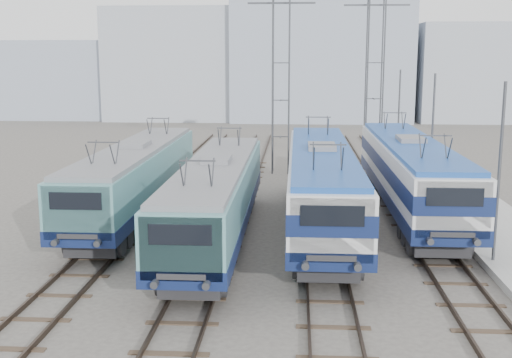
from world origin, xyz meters
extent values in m
plane|color=#514C47|center=(0.00, 0.00, 0.00)|extent=(160.00, 160.00, 0.00)
cube|color=#9E9E99|center=(10.20, 8.00, 0.15)|extent=(4.00, 70.00, 0.30)
cube|color=#101C47|center=(-6.75, 8.78, 1.35)|extent=(2.77, 17.51, 0.58)
cube|color=teal|center=(-6.75, 8.78, 2.51)|extent=(2.72, 17.51, 1.75)
cube|color=teal|center=(-6.75, 0.37, 2.34)|extent=(2.51, 0.68, 1.98)
cube|color=slate|center=(-6.75, 8.78, 3.49)|extent=(2.51, 16.81, 0.19)
cube|color=#262628|center=(-6.75, 2.94, 0.62)|extent=(2.04, 3.50, 0.66)
cube|color=#262628|center=(-6.75, 14.62, 0.62)|extent=(2.04, 3.50, 0.66)
cube|color=#101C47|center=(-2.25, 4.63, 1.33)|extent=(2.73, 17.23, 0.57)
cube|color=teal|center=(-2.25, 4.63, 2.48)|extent=(2.68, 17.23, 1.72)
cube|color=teal|center=(-2.25, -3.64, 2.30)|extent=(2.47, 0.67, 1.95)
cube|color=slate|center=(-2.25, 4.63, 3.43)|extent=(2.47, 16.54, 0.19)
cube|color=#262628|center=(-2.25, -1.11, 0.61)|extent=(2.01, 3.45, 0.65)
cube|color=#262628|center=(-2.25, 10.38, 0.61)|extent=(2.01, 3.45, 0.65)
cube|color=#101C47|center=(2.25, 7.06, 1.42)|extent=(2.93, 18.53, 0.62)
cube|color=silver|center=(2.25, 7.06, 2.65)|extent=(2.88, 18.53, 1.85)
cube|color=#101C47|center=(2.25, 7.06, 2.60)|extent=(2.92, 18.55, 0.72)
cube|color=silver|center=(2.25, -1.85, 2.46)|extent=(2.65, 0.72, 2.10)
cube|color=#194695|center=(2.25, 7.06, 3.68)|extent=(2.65, 17.79, 0.21)
cube|color=#262628|center=(2.25, 0.88, 0.64)|extent=(2.16, 3.71, 0.69)
cube|color=#262628|center=(2.25, 13.23, 0.64)|extent=(2.16, 3.71, 0.69)
cube|color=#101C47|center=(6.75, 10.11, 1.42)|extent=(2.93, 18.54, 0.62)
cube|color=silver|center=(6.75, 10.11, 2.65)|extent=(2.88, 18.54, 1.85)
cube|color=#101C47|center=(6.75, 10.11, 2.60)|extent=(2.92, 18.56, 0.72)
cube|color=silver|center=(6.75, 1.20, 2.47)|extent=(2.65, 0.72, 2.10)
cube|color=#194695|center=(6.75, 10.11, 3.68)|extent=(2.65, 17.79, 0.21)
cube|color=#262628|center=(6.75, 3.93, 0.64)|extent=(2.16, 3.71, 0.70)
cube|color=#262628|center=(6.75, 16.29, 0.64)|extent=(2.16, 3.71, 0.70)
cylinder|color=#3F4247|center=(-0.55, 21.45, 6.00)|extent=(0.10, 0.10, 12.00)
cylinder|color=#3F4247|center=(0.55, 21.45, 6.00)|extent=(0.10, 0.10, 12.00)
cylinder|color=#3F4247|center=(-0.55, 22.55, 6.00)|extent=(0.10, 0.10, 12.00)
cylinder|color=#3F4247|center=(0.55, 22.55, 6.00)|extent=(0.10, 0.10, 12.00)
cube|color=#3F4247|center=(0.00, 22.00, 11.40)|extent=(4.50, 0.12, 0.12)
cylinder|color=#3F4247|center=(5.95, 23.45, 6.00)|extent=(0.10, 0.10, 12.00)
cylinder|color=#3F4247|center=(7.05, 23.45, 6.00)|extent=(0.10, 0.10, 12.00)
cylinder|color=#3F4247|center=(5.95, 24.55, 6.00)|extent=(0.10, 0.10, 12.00)
cylinder|color=#3F4247|center=(7.05, 24.55, 6.00)|extent=(0.10, 0.10, 12.00)
cube|color=#3F4247|center=(6.50, 24.00, 11.40)|extent=(4.50, 0.12, 0.12)
cylinder|color=#3F4247|center=(8.60, 2.00, 3.50)|extent=(0.12, 0.12, 7.00)
cylinder|color=#3F4247|center=(8.60, 14.00, 3.50)|extent=(0.12, 0.12, 7.00)
cylinder|color=#3F4247|center=(8.60, 26.00, 3.50)|extent=(0.12, 0.12, 7.00)
cube|color=#9BA3AE|center=(-14.00, 62.00, 7.00)|extent=(18.00, 12.00, 14.00)
cube|color=#8F9AAD|center=(4.00, 62.00, 9.00)|extent=(22.00, 14.00, 18.00)
cube|color=#9BA3AE|center=(24.00, 62.00, 6.00)|extent=(16.00, 12.00, 12.00)
cube|color=#8F9AAD|center=(-30.00, 62.00, 5.00)|extent=(14.00, 10.00, 10.00)
camera|label=1|loc=(1.10, -21.84, 7.82)|focal=45.00mm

